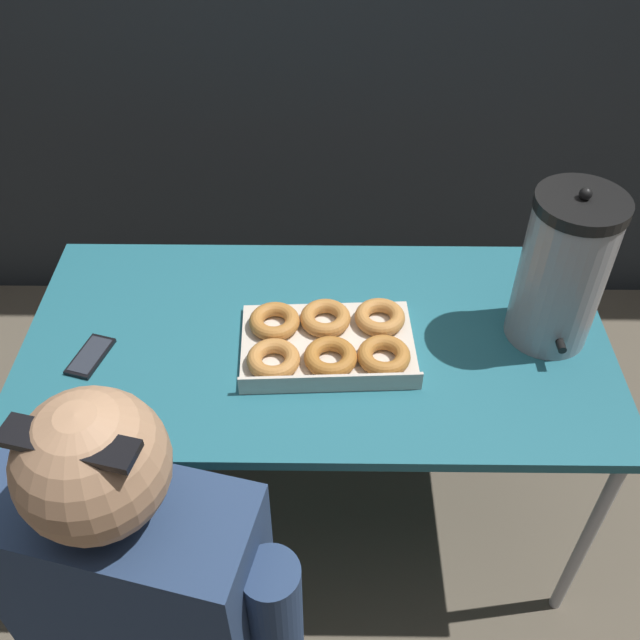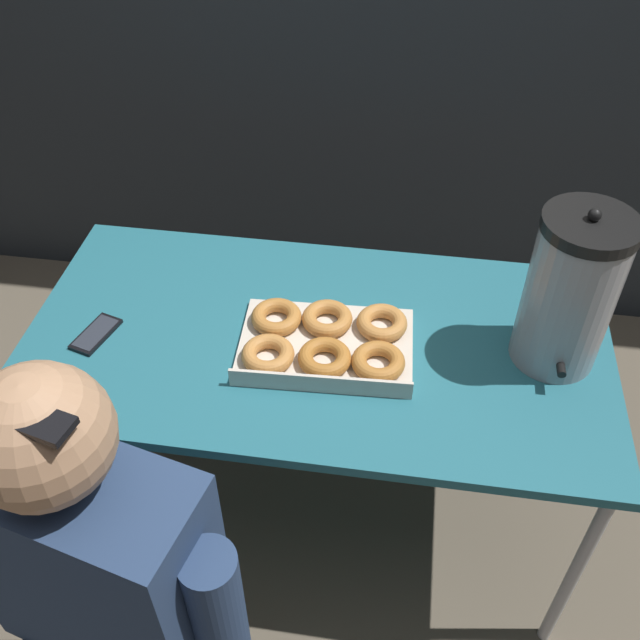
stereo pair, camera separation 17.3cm
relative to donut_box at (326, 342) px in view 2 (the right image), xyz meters
The scene contains 6 objects.
ground_plane 0.76m from the donut_box, 126.73° to the left, with size 12.00×12.00×0.00m, color brown.
folding_table 0.08m from the donut_box, 126.73° to the left, with size 1.45×0.75×0.73m.
donut_box is the anchor object (origin of this frame).
coffee_urn 0.57m from the donut_box, ahead, with size 0.21×0.23×0.42m.
cell_phone 0.57m from the donut_box, behind, with size 0.10×0.15×0.01m.
person_seated 0.73m from the donut_box, 117.75° to the right, with size 0.59×0.32×1.25m.
Camera 2 is at (0.19, -1.25, 1.98)m, focal length 40.00 mm.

